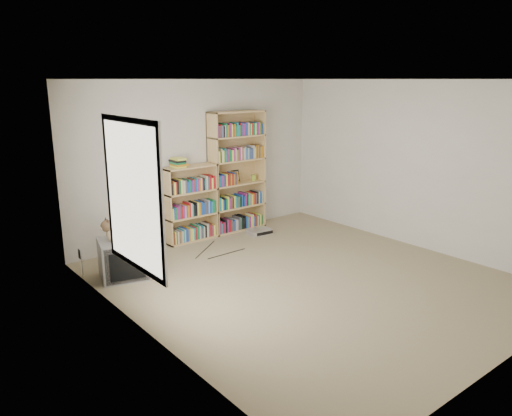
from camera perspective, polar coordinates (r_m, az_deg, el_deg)
floor at (r=6.52m, az=5.93°, el=-8.12°), size 4.50×5.00×0.01m
wall_back at (r=8.07m, az=-6.44°, el=5.52°), size 4.50×0.02×2.50m
wall_left at (r=4.86m, az=-12.91°, el=-0.76°), size 0.02×5.00×2.50m
wall_right at (r=7.88m, az=17.95°, el=4.68°), size 0.02×5.00×2.50m
ceiling at (r=6.02m, az=6.57°, el=14.43°), size 4.50×5.00×0.02m
window at (r=5.00m, az=-13.90°, el=1.39°), size 0.02×1.22×1.52m
crt_tv at (r=6.69m, az=-14.90°, el=-5.60°), size 0.71×0.66×0.51m
cat at (r=6.52m, az=-14.36°, el=-2.87°), size 0.64×0.54×0.53m
bookcase_tall at (r=8.36m, az=-2.25°, el=3.79°), size 1.00×0.30×2.00m
bookcase_short at (r=7.95m, az=-7.56°, el=0.15°), size 0.87×0.30×1.20m
book_stack at (r=7.70m, az=-8.86°, el=5.15°), size 0.20×0.26×0.14m
green_mug at (r=8.57m, az=-0.31°, el=3.51°), size 0.09×0.09×0.10m
framed_print at (r=8.45m, az=-2.39°, el=3.69°), size 0.15×0.05×0.20m
dvd_player at (r=8.30m, az=0.37°, el=-2.71°), size 0.39×0.30×0.08m
wall_outlet at (r=6.83m, az=-19.50°, el=-4.97°), size 0.01×0.08×0.13m
floor_cables at (r=7.58m, az=-2.84°, el=-4.72°), size 1.20×0.70×0.01m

